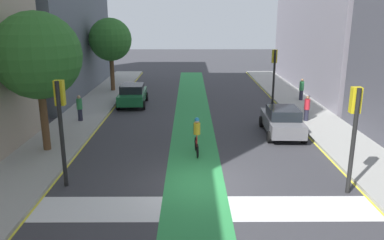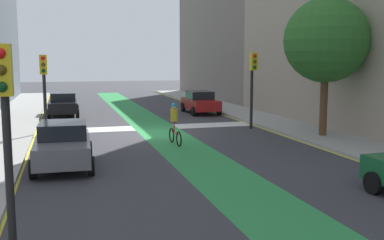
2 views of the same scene
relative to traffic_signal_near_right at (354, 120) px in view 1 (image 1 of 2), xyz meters
The scene contains 17 objects.
ground_plane 6.14m from the traffic_signal_near_right, behind, with size 120.00×120.00×0.00m, color #38383D.
bike_lane_paint 6.45m from the traffic_signal_near_right, behind, with size 2.40×60.00×0.01m, color #2D8C47.
crosswalk_band 6.24m from the traffic_signal_near_right, 166.23° to the right, with size 12.00×1.80×0.01m, color silver.
sidewalk_left 13.22m from the traffic_signal_near_right, behind, with size 3.00×60.00×0.15m, color #9E9E99.
curb_stripe_left 11.77m from the traffic_signal_near_right, behind, with size 0.16×60.00×0.01m, color yellow.
curb_stripe_right 2.95m from the traffic_signal_near_right, 48.91° to the left, with size 0.16×60.00×0.01m, color yellow.
traffic_signal_near_right is the anchor object (origin of this frame).
traffic_signal_near_left 10.84m from the traffic_signal_near_right, behind, with size 0.35×0.52×4.15m.
traffic_signal_far_right 14.44m from the traffic_signal_near_right, 89.35° to the left, with size 0.35×0.52×4.04m.
car_green_left_far 17.68m from the traffic_signal_near_right, 125.34° to the left, with size 2.15×4.26×1.57m.
car_grey_right_far 7.43m from the traffic_signal_near_right, 96.69° to the left, with size 2.14×4.26×1.57m.
cyclist_in_lane 7.14m from the traffic_signal_near_right, 144.64° to the left, with size 0.32×1.73×1.86m.
pedestrian_sidewalk_right_a 15.71m from the traffic_signal_near_right, 80.56° to the left, with size 0.34×0.34×1.63m.
pedestrian_sidewalk_left_a 16.03m from the traffic_signal_near_right, 143.02° to the left, with size 0.34×0.34×1.58m.
pedestrian_sidewalk_right_b 9.76m from the traffic_signal_near_right, 82.62° to the left, with size 0.34×0.34×1.55m.
street_tree_near 13.76m from the traffic_signal_near_right, 161.27° to the left, with size 4.00×4.00×6.54m.
street_tree_far 23.17m from the traffic_signal_near_right, 123.00° to the left, with size 3.55×3.55×6.07m.
Camera 1 is at (-0.54, -14.02, 6.52)m, focal length 35.94 mm.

